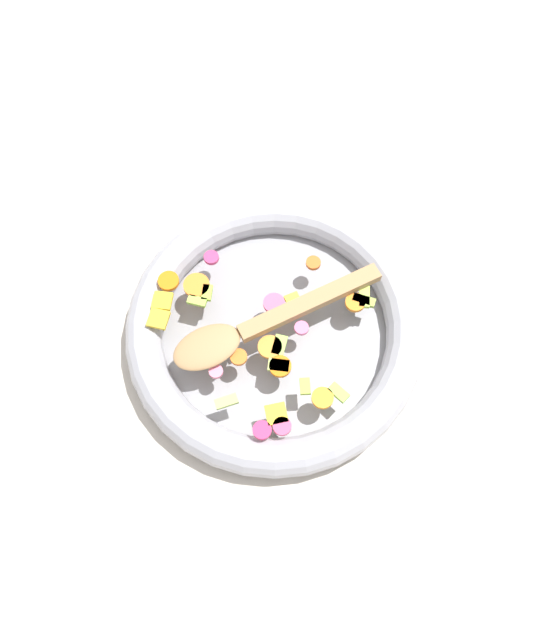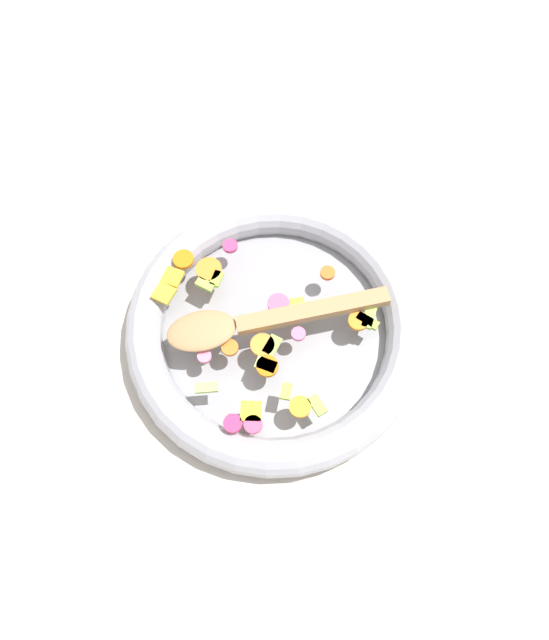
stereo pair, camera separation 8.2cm
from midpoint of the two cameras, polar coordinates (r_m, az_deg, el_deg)
The scene contains 4 objects.
ground_plane at distance 0.86m, azimuth 2.69°, elevation -1.65°, with size 4.00×4.00×0.00m, color beige.
skillet at distance 0.84m, azimuth 2.76°, elevation -1.08°, with size 0.40×0.40×0.05m.
chopped_vegetables at distance 0.81m, azimuth 1.22°, elevation -1.23°, with size 0.28×0.29×0.01m.
wooden_spoon at distance 0.80m, azimuth 1.01°, elevation -0.34°, with size 0.06×0.29×0.01m.
Camera 2 is at (0.33, -0.05, 0.80)m, focal length 35.00 mm.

